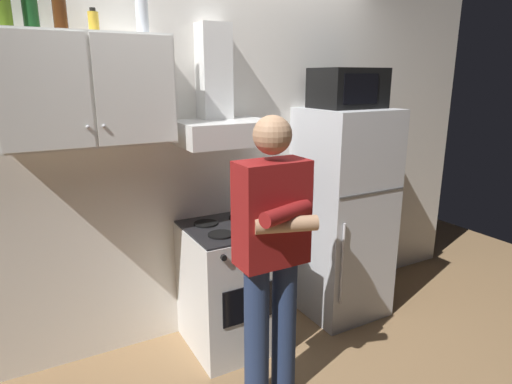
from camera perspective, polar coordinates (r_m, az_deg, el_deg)
The scene contains 13 objects.
ground_plane at distance 3.12m, azimuth 0.00°, elevation -20.88°, with size 7.00×7.00×0.00m, color olive.
back_wall_tiled at distance 3.10m, azimuth -5.41°, elevation 6.09°, with size 4.80×0.10×2.70m, color silver.
upper_cabinet at distance 2.61m, azimuth -21.26°, elevation 12.33°, with size 0.90×0.37×0.60m.
stove_oven at distance 3.06m, azimuth -3.15°, elevation -12.13°, with size 0.60×0.62×0.87m.
range_hood at distance 2.85m, azimuth -4.62°, elevation 10.34°, with size 0.60×0.44×0.75m.
refrigerator at distance 3.41m, azimuth 11.29°, elevation -2.84°, with size 0.60×0.62×1.60m.
microwave at distance 3.26m, azimuth 11.93°, elevation 13.17°, with size 0.48×0.37×0.28m.
person_standing at distance 2.36m, azimuth 2.10°, elevation -8.15°, with size 0.38×0.33×1.64m.
cooking_pot at distance 2.82m, azimuth 0.14°, elevation -3.47°, with size 0.28×0.18×0.12m.
bottle_vodka_clear at distance 2.71m, azimuth -14.77°, elevation 22.24°, with size 0.07×0.07×0.29m.
bottle_rum_dark at distance 2.67m, azimuth -24.39°, elevation 21.29°, with size 0.07×0.07×0.27m.
bottle_spice_jar at distance 2.65m, azimuth -20.51°, elevation 20.18°, with size 0.06×0.06×0.13m.
bottle_olive_oil at distance 2.61m, azimuth -30.19°, elevation 20.79°, with size 0.06×0.06×0.27m.
Camera 1 is at (-1.22, -2.21, 1.83)m, focal length 30.53 mm.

